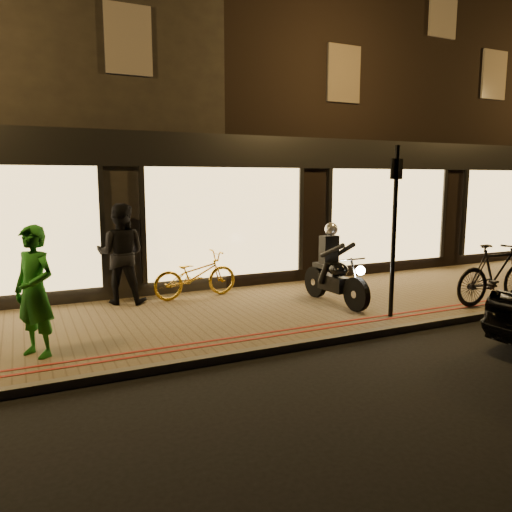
{
  "coord_description": "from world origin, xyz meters",
  "views": [
    {
      "loc": [
        -4.1,
        -6.21,
        2.54
      ],
      "look_at": [
        -0.09,
        2.26,
        1.1
      ],
      "focal_mm": 35.0,
      "sensor_mm": 36.0,
      "label": 1
    }
  ],
  "objects_px": {
    "person_green": "(35,291)",
    "motorcycle": "(334,273)",
    "bicycle_gold": "(195,275)",
    "sign_post": "(394,223)"
  },
  "relations": [
    {
      "from": "bicycle_gold",
      "to": "motorcycle",
      "type": "bearing_deg",
      "value": -130.33
    },
    {
      "from": "bicycle_gold",
      "to": "person_green",
      "type": "bearing_deg",
      "value": 122.2
    },
    {
      "from": "motorcycle",
      "to": "bicycle_gold",
      "type": "distance_m",
      "value": 2.83
    },
    {
      "from": "sign_post",
      "to": "bicycle_gold",
      "type": "distance_m",
      "value": 4.11
    },
    {
      "from": "bicycle_gold",
      "to": "person_green",
      "type": "relative_size",
      "value": 0.99
    },
    {
      "from": "sign_post",
      "to": "person_green",
      "type": "bearing_deg",
      "value": 175.04
    },
    {
      "from": "sign_post",
      "to": "person_green",
      "type": "distance_m",
      "value": 5.85
    },
    {
      "from": "person_green",
      "to": "motorcycle",
      "type": "bearing_deg",
      "value": 58.88
    },
    {
      "from": "sign_post",
      "to": "person_green",
      "type": "xyz_separation_m",
      "value": [
        -5.78,
        0.5,
        -0.77
      ]
    },
    {
      "from": "motorcycle",
      "to": "sign_post",
      "type": "height_order",
      "value": "sign_post"
    }
  ]
}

